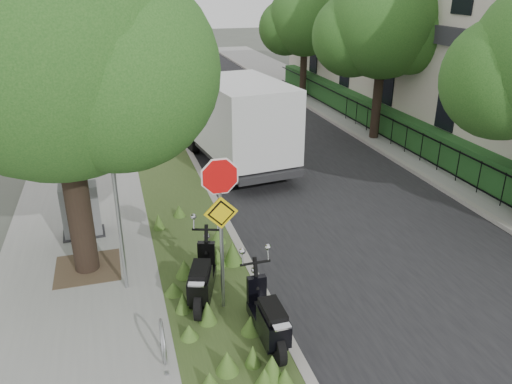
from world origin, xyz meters
TOP-DOWN VIEW (x-y plane):
  - ground at (0.00, 0.00)m, footprint 120.00×120.00m
  - sidewalk_near at (-4.25, 10.00)m, footprint 3.50×60.00m
  - verge at (-1.50, 10.00)m, footprint 2.00×60.00m
  - kerb_near at (-0.50, 10.00)m, footprint 0.20×60.00m
  - road at (3.00, 10.00)m, footprint 7.00×60.00m
  - kerb_far at (6.50, 10.00)m, footprint 0.20×60.00m
  - footpath_far at (8.20, 10.00)m, footprint 3.20×60.00m
  - street_tree_main at (-4.08, 2.86)m, footprint 6.21×5.54m
  - bare_post at (-3.20, 1.80)m, footprint 0.08×0.08m
  - bike_hoop at (-2.70, -0.60)m, footprint 0.06×0.78m
  - sign_assembly at (-1.40, 0.58)m, footprint 0.94×0.08m
  - fence_far at (7.20, 10.00)m, footprint 0.04×24.00m
  - hedge_far at (7.90, 10.00)m, footprint 1.00×24.00m
  - terrace_houses at (11.49, 10.00)m, footprint 7.40×26.40m
  - far_tree_b at (6.94, 10.05)m, footprint 4.83×4.31m
  - far_tree_c at (6.94, 18.04)m, footprint 4.37×3.89m
  - scooter_near at (-1.77, 0.79)m, footprint 0.82×1.91m
  - scooter_far at (-0.88, -0.73)m, footprint 0.41×1.94m
  - box_truck at (0.93, 8.55)m, footprint 2.95×5.99m
  - utility_cabinet at (-4.11, 4.51)m, footprint 1.03×0.72m

SIDE VIEW (x-z plane):
  - ground at x=0.00m, z-range 0.00..0.00m
  - road at x=3.00m, z-range 0.00..0.01m
  - sidewalk_near at x=-4.25m, z-range 0.00..0.12m
  - verge at x=-1.50m, z-range 0.00..0.12m
  - footpath_far at x=8.20m, z-range 0.00..0.12m
  - kerb_near at x=-0.50m, z-range 0.00..0.13m
  - kerb_far at x=6.50m, z-range 0.00..0.13m
  - bike_hoop at x=-2.70m, z-range 0.11..0.88m
  - scooter_far at x=-0.88m, z-range 0.11..1.03m
  - scooter_near at x=-1.77m, z-range 0.11..1.05m
  - fence_far at x=7.20m, z-range 0.17..1.17m
  - hedge_far at x=7.90m, z-range 0.12..1.22m
  - utility_cabinet at x=-4.11m, z-range 0.09..1.43m
  - box_truck at x=0.93m, z-range 0.39..3.00m
  - bare_post at x=-3.20m, z-range 0.12..4.12m
  - sign_assembly at x=-1.40m, z-range 0.72..3.94m
  - far_tree_c at x=6.94m, z-range 0.99..6.92m
  - terrace_houses at x=11.49m, z-range 0.06..8.26m
  - far_tree_b at x=6.94m, z-range 1.09..7.65m
  - street_tree_main at x=-4.08m, z-range 0.97..8.63m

